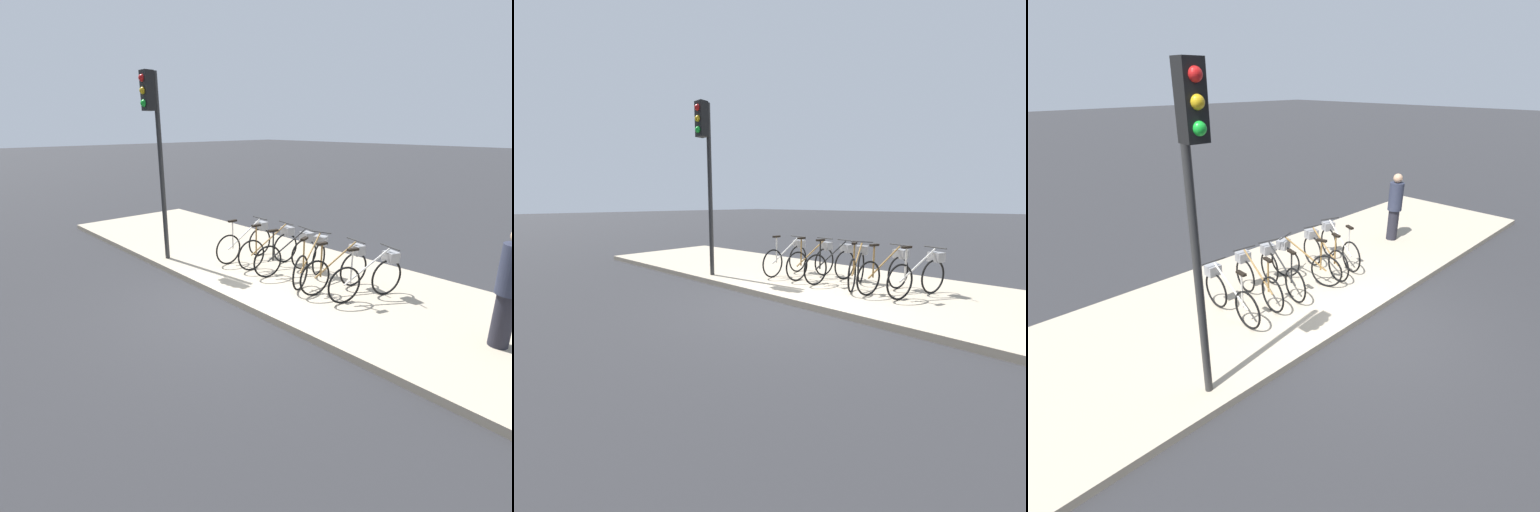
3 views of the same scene
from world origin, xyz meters
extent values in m
plane|color=#2D2D30|center=(0.00, 0.00, 0.00)|extent=(120.00, 120.00, 0.00)
cube|color=#B7A88E|center=(0.00, 1.80, 0.06)|extent=(14.93, 3.61, 0.12)
torus|color=black|center=(-1.55, 1.10, 0.45)|extent=(0.06, 0.66, 0.66)
torus|color=black|center=(-1.52, 2.00, 0.45)|extent=(0.06, 0.66, 0.66)
cylinder|color=beige|center=(-1.53, 1.55, 0.71)|extent=(0.06, 0.92, 0.56)
cylinder|color=beige|center=(-1.54, 1.23, 0.74)|extent=(0.03, 0.03, 0.59)
cube|color=black|center=(-1.54, 1.23, 1.06)|extent=(0.08, 0.20, 0.04)
cylinder|color=#262626|center=(-1.52, 2.00, 1.01)|extent=(0.46, 0.04, 0.02)
cube|color=gray|center=(-1.52, 2.05, 0.82)|extent=(0.25, 0.21, 0.18)
torus|color=black|center=(-0.92, 1.20, 0.45)|extent=(0.12, 0.66, 0.66)
torus|color=black|center=(-0.80, 2.09, 0.45)|extent=(0.12, 0.66, 0.66)
cylinder|color=olive|center=(-0.86, 1.64, 0.71)|extent=(0.15, 0.91, 0.56)
cylinder|color=olive|center=(-0.90, 1.32, 0.74)|extent=(0.04, 0.04, 0.59)
cube|color=black|center=(-0.90, 1.32, 1.06)|extent=(0.10, 0.21, 0.04)
cylinder|color=#262626|center=(-0.80, 2.09, 1.01)|extent=(0.46, 0.09, 0.02)
cube|color=gray|center=(-0.79, 2.14, 0.82)|extent=(0.26, 0.23, 0.18)
torus|color=black|center=(-0.40, 1.16, 0.45)|extent=(0.16, 0.65, 0.66)
torus|color=black|center=(-0.22, 2.05, 0.45)|extent=(0.16, 0.65, 0.66)
cylinder|color=black|center=(-0.31, 1.60, 0.71)|extent=(0.21, 0.91, 0.56)
cylinder|color=black|center=(-0.37, 1.28, 0.74)|extent=(0.04, 0.04, 0.59)
cube|color=black|center=(-0.37, 1.28, 1.06)|extent=(0.11, 0.21, 0.04)
cylinder|color=#262626|center=(-0.22, 2.05, 1.01)|extent=(0.46, 0.11, 0.02)
cube|color=gray|center=(-0.21, 2.09, 0.82)|extent=(0.27, 0.24, 0.18)
torus|color=black|center=(0.45, 1.15, 0.45)|extent=(0.23, 0.64, 0.66)
torus|color=black|center=(0.19, 2.02, 0.45)|extent=(0.23, 0.64, 0.66)
cylinder|color=olive|center=(0.32, 1.59, 0.71)|extent=(0.30, 0.89, 0.56)
cylinder|color=olive|center=(0.41, 1.27, 0.74)|extent=(0.04, 0.04, 0.59)
cube|color=black|center=(0.41, 1.27, 1.06)|extent=(0.13, 0.21, 0.04)
cylinder|color=#262626|center=(0.19, 2.02, 1.01)|extent=(0.45, 0.16, 0.02)
cube|color=gray|center=(0.17, 2.06, 0.82)|extent=(0.29, 0.26, 0.18)
torus|color=black|center=(0.80, 1.14, 0.45)|extent=(0.18, 0.65, 0.66)
torus|color=black|center=(1.00, 2.02, 0.45)|extent=(0.18, 0.65, 0.66)
cylinder|color=olive|center=(0.90, 1.58, 0.71)|extent=(0.24, 0.90, 0.56)
cylinder|color=olive|center=(0.83, 1.26, 0.74)|extent=(0.04, 0.04, 0.59)
cube|color=black|center=(0.83, 1.26, 1.06)|extent=(0.11, 0.21, 0.04)
cylinder|color=#262626|center=(1.00, 2.02, 1.01)|extent=(0.45, 0.13, 0.02)
cube|color=gray|center=(1.01, 2.07, 0.82)|extent=(0.28, 0.25, 0.18)
torus|color=black|center=(1.34, 1.24, 0.45)|extent=(0.25, 0.64, 0.66)
torus|color=black|center=(1.63, 2.10, 0.45)|extent=(0.25, 0.64, 0.66)
cylinder|color=beige|center=(1.49, 1.67, 0.71)|extent=(0.33, 0.88, 0.56)
cylinder|color=beige|center=(1.38, 1.36, 0.74)|extent=(0.04, 0.04, 0.59)
cube|color=black|center=(1.38, 1.36, 1.06)|extent=(0.13, 0.21, 0.04)
cylinder|color=#262626|center=(1.63, 2.10, 1.01)|extent=(0.44, 0.17, 0.02)
cube|color=gray|center=(1.65, 2.14, 0.82)|extent=(0.29, 0.27, 0.18)
cylinder|color=#2D2D2D|center=(-2.82, 0.35, 2.07)|extent=(0.10, 0.10, 3.90)
cube|color=black|center=(-2.82, 0.17, 3.64)|extent=(0.24, 0.20, 0.75)
sphere|color=red|center=(-2.82, 0.07, 3.87)|extent=(0.14, 0.14, 0.14)
sphere|color=gold|center=(-2.82, 0.07, 3.64)|extent=(0.14, 0.14, 0.14)
sphere|color=green|center=(-2.82, 0.07, 3.41)|extent=(0.14, 0.14, 0.14)
camera|label=1|loc=(4.86, -4.05, 3.00)|focal=28.00mm
camera|label=2|loc=(3.61, -4.65, 1.85)|focal=24.00mm
camera|label=3|loc=(-4.93, -3.26, 3.82)|focal=28.00mm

